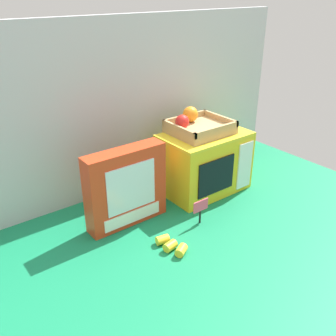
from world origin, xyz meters
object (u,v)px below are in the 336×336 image
at_px(toy_microwave, 204,162).
at_px(cookie_set_box, 126,187).
at_px(price_sign, 201,208).
at_px(loose_toy_banana, 171,245).
at_px(food_groups_crate, 197,126).

height_order(toy_microwave, cookie_set_box, cookie_set_box).
height_order(price_sign, loose_toy_banana, price_sign).
distance_m(food_groups_crate, cookie_set_box, 0.42).
bearing_deg(food_groups_crate, toy_microwave, -64.19).
distance_m(toy_microwave, cookie_set_box, 0.41).
distance_m(cookie_set_box, price_sign, 0.29).
relative_size(price_sign, loose_toy_banana, 0.76).
xyz_separation_m(price_sign, loose_toy_banana, (-0.19, -0.06, -0.05)).
relative_size(toy_microwave, loose_toy_banana, 2.80).
xyz_separation_m(cookie_set_box, price_sign, (0.21, -0.18, -0.08)).
relative_size(cookie_set_box, loose_toy_banana, 2.40).
relative_size(cookie_set_box, price_sign, 3.15).
relative_size(toy_microwave, price_sign, 3.67).
xyz_separation_m(cookie_set_box, loose_toy_banana, (0.03, -0.24, -0.13)).
height_order(cookie_set_box, loose_toy_banana, cookie_set_box).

